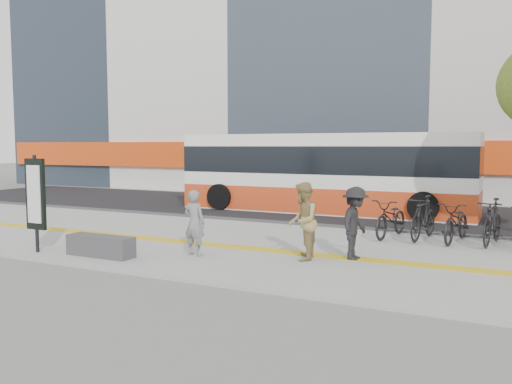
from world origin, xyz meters
The scene contains 12 objects.
ground centered at (0.00, 0.00, 0.00)m, with size 120.00×120.00×0.00m, color slate.
sidewalk centered at (0.00, 1.50, 0.04)m, with size 40.00×7.00×0.08m, color gray.
tactile_strip centered at (0.00, 1.00, 0.09)m, with size 40.00×0.45×0.01m, color gold.
street centered at (0.00, 9.00, 0.03)m, with size 40.00×8.00×0.06m, color black.
curb centered at (0.00, 5.00, 0.07)m, with size 40.00×0.25×0.14m, color #343336.
bench centered at (-2.60, -1.20, 0.30)m, with size 1.60×0.45×0.45m, color #343336.
signboard centered at (-4.20, -1.51, 1.37)m, with size 0.55×0.10×2.20m.
bus centered at (-0.87, 8.50, 1.40)m, with size 10.71×2.54×2.85m.
bicycle_row centered at (4.19, 4.00, 0.61)m, with size 4.20×2.02×1.13m.
seated_woman centered at (-0.80, -0.23, 0.80)m, with size 0.53×0.35×1.45m, color black.
pedestrian_tan centered at (1.48, 0.43, 0.90)m, with size 0.80×0.62×1.65m, color #A18951.
pedestrian_dark centered at (2.46, 0.93, 0.85)m, with size 1.00×0.58×1.55m, color black.
Camera 1 is at (5.44, -9.77, 2.48)m, focal length 36.71 mm.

